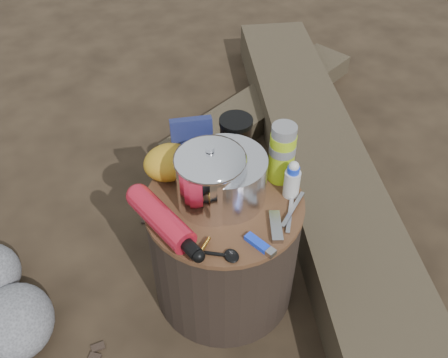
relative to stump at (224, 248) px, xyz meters
name	(u,v)px	position (x,y,z in m)	size (l,w,h in m)	color
ground	(224,286)	(0.00, 0.00, -0.20)	(60.00, 60.00, 0.00)	#2E2318
stump	(224,248)	(0.00, 0.00, 0.00)	(0.43, 0.43, 0.40)	black
log_main	(315,154)	(0.55, 0.38, -0.12)	(0.32, 1.91, 0.16)	#3B3223
log_small	(264,104)	(0.54, 0.80, -0.15)	(0.20, 1.11, 0.09)	#3B3223
foil_windscreen	(226,178)	(0.01, 0.02, 0.26)	(0.22, 0.22, 0.13)	silver
camping_pot	(211,177)	(-0.03, 0.01, 0.29)	(0.18, 0.18, 0.18)	silver
fuel_bottle	(161,219)	(-0.18, -0.02, 0.23)	(0.07, 0.28, 0.07)	red
thermos	(282,153)	(0.18, 0.03, 0.29)	(0.07, 0.07, 0.18)	#A8CD19
travel_mug	(236,139)	(0.10, 0.15, 0.27)	(0.09, 0.09, 0.14)	black
stuff_sack	(169,162)	(-0.10, 0.15, 0.25)	(0.14, 0.12, 0.10)	#B9881B
food_pouch	(192,142)	(-0.02, 0.18, 0.27)	(0.12, 0.03, 0.15)	navy
lighter	(257,243)	(0.02, -0.17, 0.21)	(0.02, 0.09, 0.02)	blue
multitool	(276,227)	(0.08, -0.14, 0.21)	(0.03, 0.10, 0.01)	#A4A4A9
pot_grabber	(290,213)	(0.14, -0.11, 0.21)	(0.04, 0.14, 0.01)	#A4A4A9
spork	(205,252)	(-0.11, -0.15, 0.20)	(0.03, 0.14, 0.01)	black
squeeze_bottle	(292,181)	(0.18, -0.05, 0.25)	(0.04, 0.04, 0.10)	silver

